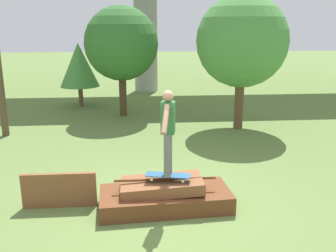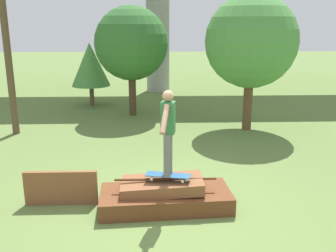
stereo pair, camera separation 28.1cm
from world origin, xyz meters
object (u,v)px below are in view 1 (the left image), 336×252
tree_behind_right (79,65)px  skater (168,128)px  skateboard (168,175)px  tree_behind_left (242,42)px  tree_mid_back (121,44)px

tree_behind_right → skater: bearing=-72.9°
skateboard → tree_behind_right: bearing=107.1°
tree_behind_right → skateboard: bearing=-72.9°
skateboard → tree_behind_left: bearing=62.9°
skater → tree_behind_right: (-2.72, 8.84, 0.16)m
skater → tree_behind_left: (2.62, 5.12, 1.18)m
skateboard → skater: size_ratio=0.55×
skateboard → tree_mid_back: 7.46m
skater → tree_behind_left: 5.87m
skater → tree_mid_back: 7.29m
skateboard → tree_behind_left: size_ratio=0.20×
skateboard → tree_behind_right: size_ratio=0.32×
tree_mid_back → skateboard: bearing=-82.0°
skater → tree_mid_back: size_ratio=0.39×
skater → tree_mid_back: (-1.00, 7.15, 1.04)m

